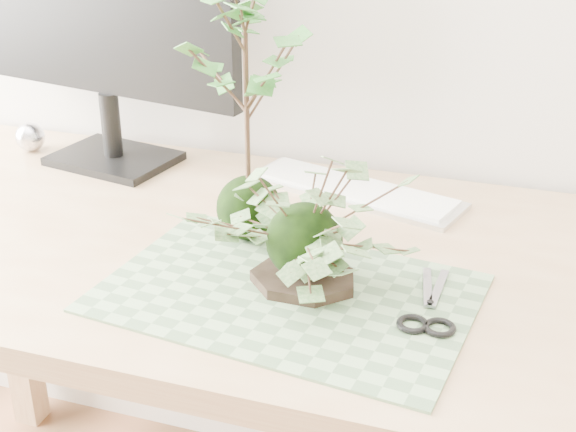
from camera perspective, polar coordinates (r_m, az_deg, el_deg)
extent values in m
cube|color=tan|center=(1.22, -0.93, -3.07)|extent=(1.60, 0.70, 0.04)
cube|color=tan|center=(1.95, -19.01, -5.35)|extent=(0.06, 0.06, 0.70)
cube|color=#4F6F4B|center=(1.09, -0.06, -5.49)|extent=(0.52, 0.38, 0.00)
cylinder|color=black|center=(1.10, 1.13, -4.51)|extent=(0.15, 0.15, 0.01)
sphere|color=black|center=(1.07, 1.15, -1.75)|extent=(0.10, 0.10, 0.10)
sphere|color=black|center=(1.22, -2.79, 0.59)|extent=(0.10, 0.10, 0.10)
cylinder|color=#3B2619|center=(1.16, -2.94, 7.03)|extent=(0.01, 0.01, 0.24)
cube|color=silver|center=(1.39, 4.75, 1.76)|extent=(0.40, 0.21, 0.01)
cube|color=white|center=(1.39, 4.77, 2.04)|extent=(0.37, 0.18, 0.01)
cube|color=black|center=(1.56, -12.25, 4.02)|extent=(0.25, 0.20, 0.01)
cylinder|color=black|center=(1.53, -12.48, 6.37)|extent=(0.04, 0.04, 0.12)
sphere|color=white|center=(1.65, -17.86, 5.37)|extent=(0.06, 0.06, 0.06)
cube|color=gray|center=(1.11, 10.07, -5.08)|extent=(0.03, 0.10, 0.00)
cube|color=gray|center=(1.10, 10.82, -5.19)|extent=(0.01, 0.10, 0.00)
torus|color=black|center=(1.02, 8.69, -7.52)|extent=(0.04, 0.04, 0.01)
torus|color=black|center=(1.02, 10.54, -7.80)|extent=(0.04, 0.04, 0.01)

